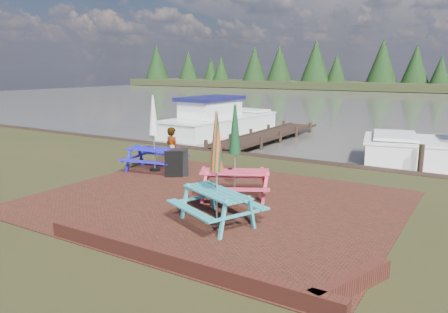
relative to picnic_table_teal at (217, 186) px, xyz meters
name	(u,v)px	position (x,y,z in m)	size (l,w,h in m)	color
ground	(191,212)	(-0.93, 0.33, -0.86)	(120.00, 120.00, 0.00)	black
paving	(214,201)	(-0.93, 1.33, -0.85)	(9.00, 7.50, 0.02)	#3B1D12
brick_wall	(211,266)	(1.22, -2.08, -0.71)	(6.21, 1.79, 0.30)	#4C1E16
water	(421,104)	(-0.93, 37.33, -0.86)	(120.00, 60.00, 0.02)	#48453E
picnic_table_teal	(217,186)	(0.00, 0.00, 0.00)	(2.25, 2.15, 2.46)	teal
picnic_table_red	(235,167)	(-0.62, 1.83, 0.01)	(2.32, 2.24, 2.48)	#C63249
picnic_table_blue	(154,145)	(-4.48, 3.17, 0.01)	(2.05, 1.89, 2.49)	#1B17B1
chalkboard	(177,163)	(-3.30, 2.84, -0.40)	(0.57, 0.80, 0.89)	black
jetty	(268,135)	(-4.43, 11.61, -0.75)	(1.76, 9.08, 1.00)	black
boat_jetty	(219,122)	(-7.86, 12.50, -0.38)	(3.21, 8.01, 2.27)	white
person	(172,128)	(-6.23, 6.31, 0.11)	(0.71, 0.47, 1.95)	gray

